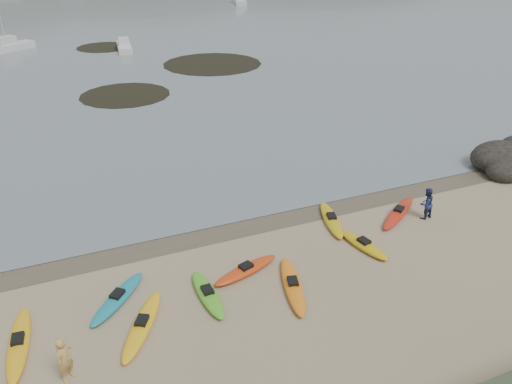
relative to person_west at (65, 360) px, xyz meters
name	(u,v)px	position (x,y,z in m)	size (l,w,h in m)	color
ground	(256,218)	(9.50, 7.01, -0.82)	(600.00, 600.00, 0.00)	tan
wet_sand	(258,221)	(9.50, 6.71, -0.82)	(60.00, 60.00, 0.00)	brown
kayaks	(247,272)	(7.34, 2.81, -0.65)	(20.14, 7.63, 0.34)	yellow
person_west	(65,360)	(0.00, 0.00, 0.00)	(0.60, 0.39, 1.65)	tan
person_east	(426,204)	(17.33, 3.77, 0.00)	(0.80, 0.62, 1.65)	navy
rock_cluster	(509,163)	(26.26, 6.75, -0.57)	(5.43, 4.02, 1.91)	black
kelp_mats	(167,67)	(12.92, 39.64, -0.80)	(20.06, 28.94, 0.04)	black
moored_boats	(106,6)	(13.48, 88.66, -0.30)	(89.14, 82.06, 1.18)	silver
far_hills	(161,10)	(48.88, 200.97, -16.75)	(550.00, 135.00, 80.00)	#384235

